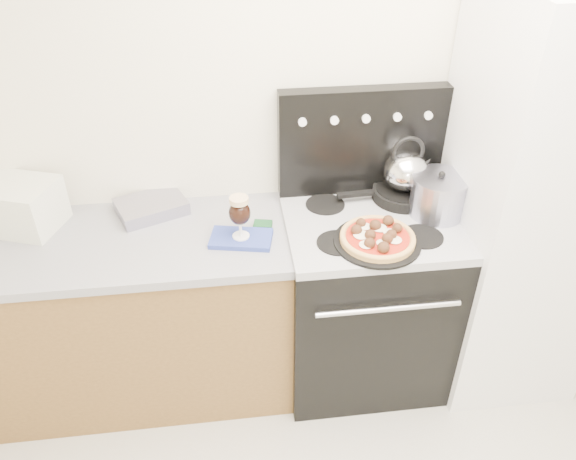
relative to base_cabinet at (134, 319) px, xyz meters
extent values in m
cube|color=beige|center=(1.02, 0.30, 0.82)|extent=(3.50, 0.01, 2.50)
cube|color=brown|center=(0.00, 0.00, 0.00)|extent=(1.45, 0.60, 0.86)
cube|color=gray|center=(0.00, 0.00, 0.45)|extent=(1.48, 0.63, 0.04)
cube|color=black|center=(1.10, -0.02, 0.01)|extent=(0.76, 0.65, 0.88)
cube|color=#ADADB2|center=(1.10, -0.02, 0.47)|extent=(0.76, 0.65, 0.04)
cube|color=black|center=(1.10, 0.25, 0.74)|extent=(0.76, 0.08, 0.50)
cube|color=silver|center=(1.80, -0.05, 0.52)|extent=(0.64, 0.68, 1.90)
cube|color=beige|center=(-0.42, 0.16, 0.57)|extent=(0.40, 0.34, 0.21)
cube|color=#B7B3CF|center=(0.14, 0.20, 0.50)|extent=(0.36, 0.31, 0.06)
cube|color=#2C3E9A|center=(0.53, -0.08, 0.48)|extent=(0.28, 0.20, 0.02)
cylinder|color=black|center=(1.09, -0.19, 0.50)|extent=(0.44, 0.44, 0.01)
cylinder|color=black|center=(1.29, 0.14, 0.52)|extent=(0.30, 0.30, 0.05)
cylinder|color=#A5A5BB|center=(1.40, -0.01, 0.58)|extent=(0.25, 0.25, 0.18)
camera|label=1|loc=(0.49, -2.01, 1.87)|focal=35.00mm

